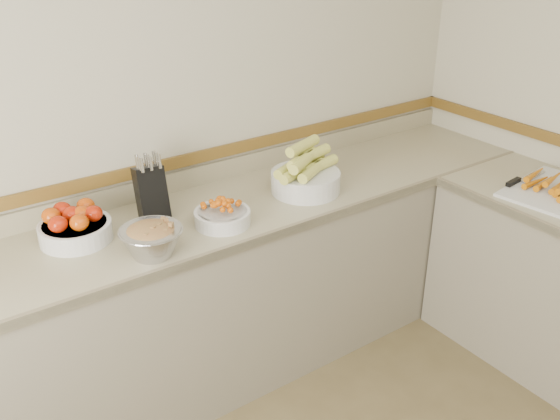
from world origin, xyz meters
TOP-DOWN VIEW (x-y plane):
  - back_wall at (0.00, 2.00)m, footprint 4.00×0.00m
  - counter_back at (0.00, 1.68)m, footprint 4.00×0.65m
  - knife_block at (-0.04, 1.80)m, footprint 0.15×0.17m
  - tomato_bowl at (-0.40, 1.78)m, footprint 0.30×0.30m
  - cherry_tomato_bowl at (0.18, 1.55)m, footprint 0.25×0.25m
  - corn_bowl at (0.69, 1.62)m, footprint 0.38×0.34m
  - rhubarb_bowl at (-0.19, 1.48)m, footprint 0.26×0.26m
  - cutting_board at (1.69, 0.87)m, footprint 0.57×0.47m

SIDE VIEW (x-z plane):
  - counter_back at x=0.00m, z-range -0.09..0.99m
  - cutting_board at x=1.69m, z-range 0.88..0.96m
  - cherry_tomato_bowl at x=0.18m, z-range 0.88..1.01m
  - tomato_bowl at x=-0.40m, z-range 0.89..1.04m
  - rhubarb_bowl at x=-0.19m, z-range 0.90..1.05m
  - corn_bowl at x=0.69m, z-range 0.86..1.11m
  - knife_block at x=-0.04m, z-range 0.87..1.18m
  - back_wall at x=0.00m, z-range -0.70..3.30m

